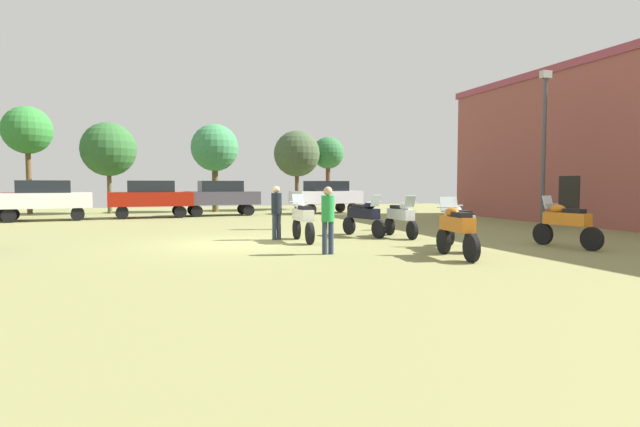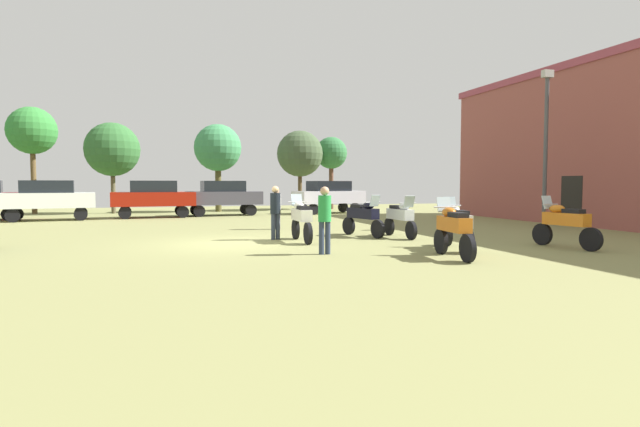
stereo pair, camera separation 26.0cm
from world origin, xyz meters
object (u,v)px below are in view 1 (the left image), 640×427
motorcycle_3 (364,216)px  car_5 (151,196)px  car_1 (326,195)px  lamp_post (544,141)px  tree_2 (27,131)px  motorcycle_1 (459,224)px  tree_4 (215,148)px  car_4 (44,197)px  motorcycle_6 (456,228)px  tree_6 (109,149)px  motorcycle_9 (566,222)px  car_2 (221,195)px  motorcycle_4 (401,217)px  person_1 (276,205)px  tree_3 (297,154)px  person_3 (328,215)px  person_2 (277,208)px  tree_1 (328,154)px  motorcycle_2 (303,218)px

motorcycle_3 → car_5: 14.34m
car_1 → lamp_post: 13.80m
tree_2 → motorcycle_3: bearing=-52.0°
motorcycle_1 → tree_4: tree_4 is taller
motorcycle_3 → car_4: (-12.19, 11.67, 0.45)m
motorcycle_6 → tree_6: (-9.90, 22.56, 3.19)m
motorcycle_9 → car_2: bearing=104.6°
motorcycle_4 → car_1: car_1 is taller
person_1 → tree_2: tree_2 is taller
tree_3 → tree_6: bearing=-177.6°
car_2 → car_5: (-3.79, -0.73, 0.00)m
motorcycle_9 → car_2: car_2 is taller
person_3 → tree_4: bearing=92.0°
person_2 → person_3: bearing=81.4°
tree_2 → tree_1: bearing=0.7°
motorcycle_6 → tree_2: tree_2 is taller
motorcycle_1 → person_1: (-3.54, 7.55, 0.24)m
motorcycle_6 → tree_1: 24.55m
motorcycle_9 → person_3: person_3 is taller
car_4 → tree_2: bearing=9.7°
motorcycle_3 → tree_3: (2.37, 17.67, 3.17)m
motorcycle_1 → car_1: size_ratio=0.48×
tree_6 → motorcycle_4: bearing=-58.9°
motorcycle_1 → motorcycle_3: 4.15m
motorcycle_1 → car_4: (-13.43, 15.63, 0.45)m
tree_2 → tree_3: size_ratio=1.18×
motorcycle_3 → tree_4: bearing=-95.4°
motorcycle_4 → tree_3: (1.27, 18.32, 3.18)m
motorcycle_2 → car_2: car_2 is taller
motorcycle_2 → tree_3: tree_3 is taller
tree_4 → person_2: bearing=-89.6°
lamp_post → tree_4: bearing=124.7°
motorcycle_1 → car_5: size_ratio=0.50×
motorcycle_2 → motorcycle_6: (2.69, -4.53, -0.00)m
person_3 → tree_6: (-7.04, 21.02, 2.89)m
motorcycle_6 → tree_3: tree_3 is taller
motorcycle_9 → tree_3: size_ratio=0.41×
motorcycle_6 → tree_2: (-14.50, 23.65, 4.28)m
car_1 → person_3: (-5.68, -17.10, -0.13)m
tree_6 → tree_3: bearing=2.4°
tree_1 → tree_6: 14.66m
tree_2 → lamp_post: size_ratio=1.01×
car_2 → person_3: (0.78, -16.97, -0.13)m
motorcycle_2 → motorcycle_9: 7.78m
car_1 → tree_4: 8.07m
motorcycle_1 → car_1: (1.81, 17.21, 0.45)m
person_2 → tree_4: bearing=-105.8°
motorcycle_1 → tree_3: size_ratio=0.40×
motorcycle_3 → tree_6: tree_6 is taller
motorcycle_4 → tree_1: size_ratio=0.43×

